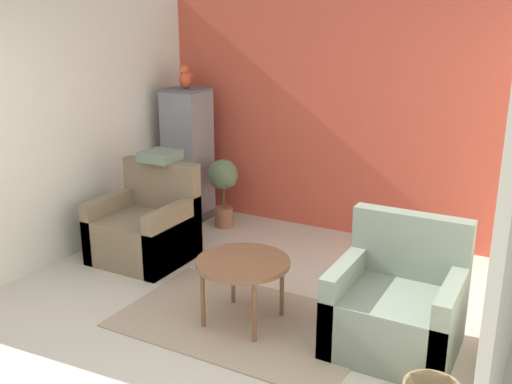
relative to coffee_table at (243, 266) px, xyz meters
The scene contains 10 objects.
wall_back_accent 2.51m from the coffee_table, 94.61° to the left, with size 4.21×0.06×2.61m.
wall_left 2.47m from the coffee_table, 166.13° to the left, with size 0.06×3.55×2.61m.
area_rug 0.48m from the coffee_table, 90.00° to the left, with size 1.96×1.24×0.01m.
coffee_table is the anchor object (origin of this frame).
armchair_left 1.65m from the coffee_table, 156.76° to the left, with size 0.88×0.81×0.96m.
armchair_right 1.19m from the coffee_table, 10.76° to the left, with size 0.88×0.81×0.96m.
birdcage 2.66m from the coffee_table, 134.28° to the left, with size 0.48×0.48×1.57m.
parrot 2.91m from the coffee_table, 134.25° to the left, with size 0.13×0.23×0.27m.
potted_plant 2.25m from the coffee_table, 125.81° to the left, with size 0.38×0.35×0.81m.
throw_pillow 1.85m from the coffee_table, 148.05° to the left, with size 0.34×0.34×0.10m.
Camera 1 is at (2.24, -2.31, 2.31)m, focal length 40.00 mm.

